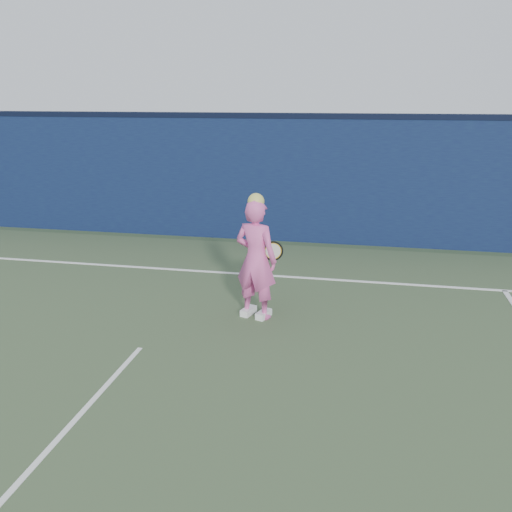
# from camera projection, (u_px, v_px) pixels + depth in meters

# --- Properties ---
(ground) EXTENTS (80.00, 80.00, 0.00)m
(ground) POSITION_uv_depth(u_px,v_px,m) (102.00, 391.00, 5.62)
(ground) COLOR #30472B
(ground) RESTS_ON ground
(backstop_wall) EXTENTS (24.00, 0.40, 2.50)m
(backstop_wall) POSITION_uv_depth(u_px,v_px,m) (241.00, 179.00, 11.36)
(backstop_wall) COLOR #0D153C
(backstop_wall) RESTS_ON ground
(wall_cap) EXTENTS (24.00, 0.42, 0.10)m
(wall_cap) POSITION_uv_depth(u_px,v_px,m) (240.00, 115.00, 10.99)
(wall_cap) COLOR black
(wall_cap) RESTS_ON backstop_wall
(player) EXTENTS (0.69, 0.56, 1.73)m
(player) POSITION_uv_depth(u_px,v_px,m) (256.00, 259.00, 7.28)
(player) COLOR #E95AAA
(player) RESTS_ON ground
(racket) EXTENTS (0.54, 0.12, 0.29)m
(racket) POSITION_uv_depth(u_px,v_px,m) (271.00, 251.00, 7.68)
(racket) COLOR black
(racket) RESTS_ON ground
(court_lines) EXTENTS (11.00, 12.04, 0.01)m
(court_lines) POSITION_uv_depth(u_px,v_px,m) (86.00, 408.00, 5.30)
(court_lines) COLOR white
(court_lines) RESTS_ON court_surface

